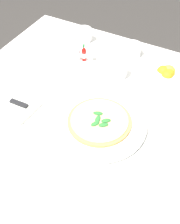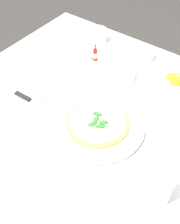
{
  "view_description": "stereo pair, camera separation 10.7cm",
  "coord_description": "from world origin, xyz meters",
  "px_view_note": "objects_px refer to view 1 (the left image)",
  "views": [
    {
      "loc": [
        -0.4,
        0.68,
        1.53
      ],
      "look_at": [
        -0.05,
        0.03,
        0.74
      ],
      "focal_mm": 46.36,
      "sensor_mm": 36.0,
      "label": 1
    },
    {
      "loc": [
        -0.49,
        0.62,
        1.53
      ],
      "look_at": [
        -0.05,
        0.03,
        0.74
      ],
      "focal_mm": 46.36,
      "sensor_mm": 36.0,
      "label": 2
    }
  ],
  "objects_px": {
    "napkin_folded": "(10,102)",
    "hot_sauce_bottle": "(84,54)",
    "coffee_cup_far_right": "(118,71)",
    "citrus_bowl": "(167,76)",
    "water_glass_right_edge": "(174,178)",
    "coffee_cup_back_corner": "(84,36)",
    "dinner_knife": "(8,100)",
    "salt_shaker": "(77,55)",
    "pepper_shaker": "(90,56)",
    "pizza": "(99,121)",
    "pizza_plate": "(99,123)",
    "coffee_cup_near_right": "(132,51)"
  },
  "relations": [
    {
      "from": "salt_shaker",
      "to": "citrus_bowl",
      "type": "bearing_deg",
      "value": -173.55
    },
    {
      "from": "napkin_folded",
      "to": "salt_shaker",
      "type": "height_order",
      "value": "salt_shaker"
    },
    {
      "from": "coffee_cup_near_right",
      "to": "coffee_cup_far_right",
      "type": "bearing_deg",
      "value": 90.66
    },
    {
      "from": "pepper_shaker",
      "to": "water_glass_right_edge",
      "type": "bearing_deg",
      "value": 139.27
    },
    {
      "from": "pizza",
      "to": "pepper_shaker",
      "type": "bearing_deg",
      "value": -57.23
    },
    {
      "from": "pizza_plate",
      "to": "water_glass_right_edge",
      "type": "bearing_deg",
      "value": 159.21
    },
    {
      "from": "coffee_cup_back_corner",
      "to": "dinner_knife",
      "type": "distance_m",
      "value": 0.52
    },
    {
      "from": "coffee_cup_far_right",
      "to": "hot_sauce_bottle",
      "type": "bearing_deg",
      "value": -11.3
    },
    {
      "from": "citrus_bowl",
      "to": "salt_shaker",
      "type": "xyz_separation_m",
      "value": [
        0.4,
        0.05,
        -0.0
      ]
    },
    {
      "from": "napkin_folded",
      "to": "pepper_shaker",
      "type": "height_order",
      "value": "pepper_shaker"
    },
    {
      "from": "coffee_cup_back_corner",
      "to": "water_glass_right_edge",
      "type": "distance_m",
      "value": 0.84
    },
    {
      "from": "coffee_cup_near_right",
      "to": "citrus_bowl",
      "type": "distance_m",
      "value": 0.22
    },
    {
      "from": "napkin_folded",
      "to": "hot_sauce_bottle",
      "type": "xyz_separation_m",
      "value": [
        -0.12,
        -0.39,
        0.02
      ]
    },
    {
      "from": "water_glass_right_edge",
      "to": "pepper_shaker",
      "type": "bearing_deg",
      "value": -40.73
    },
    {
      "from": "coffee_cup_far_right",
      "to": "napkin_folded",
      "type": "xyz_separation_m",
      "value": [
        0.3,
        0.35,
        -0.02
      ]
    },
    {
      "from": "pizza_plate",
      "to": "salt_shaker",
      "type": "distance_m",
      "value": 0.41
    },
    {
      "from": "citrus_bowl",
      "to": "pizza_plate",
      "type": "bearing_deg",
      "value": 69.02
    },
    {
      "from": "pizza",
      "to": "salt_shaker",
      "type": "relative_size",
      "value": 4.12
    },
    {
      "from": "coffee_cup_far_right",
      "to": "pizza_plate",
      "type": "bearing_deg",
      "value": 101.34
    },
    {
      "from": "pizza",
      "to": "hot_sauce_bottle",
      "type": "xyz_separation_m",
      "value": [
        0.24,
        -0.32,
        0.01
      ]
    },
    {
      "from": "citrus_bowl",
      "to": "pepper_shaker",
      "type": "height_order",
      "value": "citrus_bowl"
    },
    {
      "from": "hot_sauce_bottle",
      "to": "coffee_cup_far_right",
      "type": "bearing_deg",
      "value": 168.7
    },
    {
      "from": "pizza_plate",
      "to": "hot_sauce_bottle",
      "type": "relative_size",
      "value": 4.14
    },
    {
      "from": "napkin_folded",
      "to": "hot_sauce_bottle",
      "type": "bearing_deg",
      "value": -103.48
    },
    {
      "from": "coffee_cup_back_corner",
      "to": "pepper_shaker",
      "type": "height_order",
      "value": "coffee_cup_back_corner"
    },
    {
      "from": "citrus_bowl",
      "to": "salt_shaker",
      "type": "relative_size",
      "value": 2.67
    },
    {
      "from": "dinner_knife",
      "to": "citrus_bowl",
      "type": "xyz_separation_m",
      "value": [
        -0.5,
        -0.42,
        0.0
      ]
    },
    {
      "from": "coffee_cup_back_corner",
      "to": "citrus_bowl",
      "type": "bearing_deg",
      "value": 167.85
    },
    {
      "from": "pizza_plate",
      "to": "salt_shaker",
      "type": "bearing_deg",
      "value": -49.09
    },
    {
      "from": "citrus_bowl",
      "to": "hot_sauce_bottle",
      "type": "distance_m",
      "value": 0.38
    },
    {
      "from": "coffee_cup_back_corner",
      "to": "napkin_folded",
      "type": "distance_m",
      "value": 0.52
    },
    {
      "from": "dinner_knife",
      "to": "hot_sauce_bottle",
      "type": "distance_m",
      "value": 0.41
    },
    {
      "from": "pizza",
      "to": "pepper_shaker",
      "type": "height_order",
      "value": "pepper_shaker"
    },
    {
      "from": "pizza_plate",
      "to": "dinner_knife",
      "type": "height_order",
      "value": "dinner_knife"
    },
    {
      "from": "coffee_cup_back_corner",
      "to": "coffee_cup_near_right",
      "type": "bearing_deg",
      "value": 179.79
    },
    {
      "from": "water_glass_right_edge",
      "to": "coffee_cup_back_corner",
      "type": "bearing_deg",
      "value": -42.49
    },
    {
      "from": "coffee_cup_back_corner",
      "to": "dinner_knife",
      "type": "relative_size",
      "value": 0.66
    },
    {
      "from": "dinner_knife",
      "to": "salt_shaker",
      "type": "xyz_separation_m",
      "value": [
        -0.09,
        -0.38,
        0.0
      ]
    },
    {
      "from": "pizza",
      "to": "water_glass_right_edge",
      "type": "bearing_deg",
      "value": 159.22
    },
    {
      "from": "coffee_cup_near_right",
      "to": "dinner_knife",
      "type": "bearing_deg",
      "value": 59.74
    },
    {
      "from": "dinner_knife",
      "to": "hot_sauce_bottle",
      "type": "xyz_separation_m",
      "value": [
        -0.12,
        -0.39,
        0.01
      ]
    },
    {
      "from": "coffee_cup_near_right",
      "to": "hot_sauce_bottle",
      "type": "bearing_deg",
      "value": 36.0
    },
    {
      "from": "napkin_folded",
      "to": "pepper_shaker",
      "type": "relative_size",
      "value": 4.05
    },
    {
      "from": "coffee_cup_far_right",
      "to": "water_glass_right_edge",
      "type": "height_order",
      "value": "water_glass_right_edge"
    },
    {
      "from": "dinner_knife",
      "to": "coffee_cup_back_corner",
      "type": "bearing_deg",
      "value": -96.99
    },
    {
      "from": "pizza_plate",
      "to": "pizza",
      "type": "xyz_separation_m",
      "value": [
        -0.0,
        0.0,
        0.01
      ]
    },
    {
      "from": "pizza",
      "to": "water_glass_right_edge",
      "type": "xyz_separation_m",
      "value": [
        -0.3,
        0.12,
        0.02
      ]
    },
    {
      "from": "hot_sauce_bottle",
      "to": "coffee_cup_near_right",
      "type": "bearing_deg",
      "value": -144.0
    },
    {
      "from": "napkin_folded",
      "to": "pepper_shaker",
      "type": "xyz_separation_m",
      "value": [
        -0.15,
        -0.4,
        0.02
      ]
    },
    {
      "from": "citrus_bowl",
      "to": "salt_shaker",
      "type": "distance_m",
      "value": 0.41
    }
  ]
}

